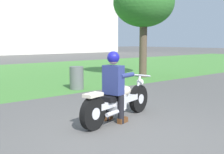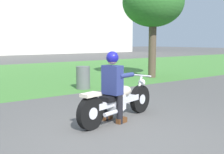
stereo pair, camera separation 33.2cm
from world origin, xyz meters
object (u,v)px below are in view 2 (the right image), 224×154
object	(u,v)px
rider_lead	(113,81)
tree_roadside	(153,3)
trash_can	(83,78)
motorcycle_lead	(118,101)

from	to	relation	value
rider_lead	tree_roadside	size ratio (longest dim) A/B	0.32
tree_roadside	trash_can	distance (m)	4.90
trash_can	tree_roadside	bearing A→B (deg)	10.76
motorcycle_lead	trash_can	xyz separation A→B (m)	(1.37, 3.62, -0.00)
tree_roadside	trash_can	xyz separation A→B (m)	(-3.95, -0.75, -2.81)
motorcycle_lead	tree_roadside	xyz separation A→B (m)	(5.32, 4.37, 2.80)
rider_lead	trash_can	bearing A→B (deg)	53.32
rider_lead	trash_can	distance (m)	3.99
rider_lead	trash_can	xyz separation A→B (m)	(1.54, 3.65, -0.43)
motorcycle_lead	rider_lead	bearing A→B (deg)	179.12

